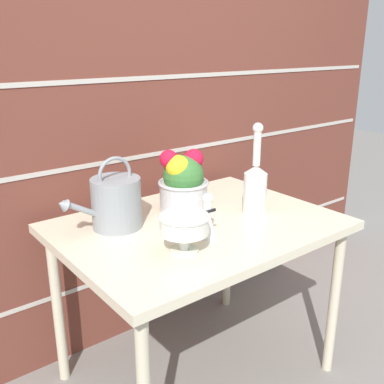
% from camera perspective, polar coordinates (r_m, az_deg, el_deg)
% --- Properties ---
extents(ground_plane, '(12.00, 12.00, 0.00)m').
position_cam_1_polar(ground_plane, '(2.21, 0.70, -21.93)').
color(ground_plane, gray).
extents(brick_wall, '(3.60, 0.08, 2.20)m').
position_cam_1_polar(brick_wall, '(2.13, -7.88, 9.29)').
color(brick_wall, brown).
rests_on(brick_wall, ground_plane).
extents(patio_table, '(1.10, 0.81, 0.74)m').
position_cam_1_polar(patio_table, '(1.85, 0.78, -5.95)').
color(patio_table, beige).
rests_on(patio_table, ground_plane).
extents(watering_can, '(0.34, 0.19, 0.29)m').
position_cam_1_polar(watering_can, '(1.77, -9.67, -1.27)').
color(watering_can, gray).
rests_on(watering_can, patio_table).
extents(crystal_pedestal_bowl, '(0.18, 0.18, 0.14)m').
position_cam_1_polar(crystal_pedestal_bowl, '(1.54, -1.00, -4.35)').
color(crystal_pedestal_bowl, silver).
rests_on(crystal_pedestal_bowl, patio_table).
extents(flower_planter, '(0.22, 0.22, 0.27)m').
position_cam_1_polar(flower_planter, '(1.92, -1.15, 1.26)').
color(flower_planter, '#BCBCC1').
rests_on(flower_planter, patio_table).
extents(glass_decanter, '(0.10, 0.10, 0.39)m').
position_cam_1_polar(glass_decanter, '(1.91, 8.04, 0.93)').
color(glass_decanter, silver).
rests_on(glass_decanter, patio_table).
extents(figurine_vase, '(0.08, 0.08, 0.17)m').
position_cam_1_polar(figurine_vase, '(1.67, 1.98, -3.50)').
color(figurine_vase, white).
rests_on(figurine_vase, patio_table).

